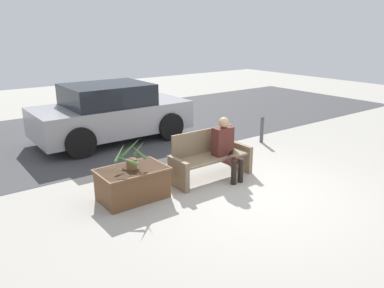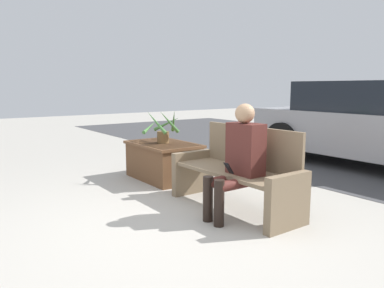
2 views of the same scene
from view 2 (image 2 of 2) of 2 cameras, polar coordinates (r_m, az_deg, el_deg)
The scene contains 6 objects.
ground_plane at distance 3.74m, azimuth -2.10°, elevation -12.63°, with size 30.00×30.00×0.00m, color #ADA89E.
bench at distance 4.24m, azimuth 6.93°, elevation -4.27°, with size 1.64×0.57×0.92m.
person_seated at distance 3.90m, azimuth 7.18°, elevation -1.88°, with size 0.39×0.59×1.19m.
planter_box at distance 5.58m, azimuth -4.39°, elevation -2.40°, with size 1.14×0.74×0.54m.
potted_plant at distance 5.51m, azimuth -4.43°, elevation 2.22°, with size 0.57×0.63×0.50m.
parked_car at distance 7.21m, azimuth 25.48°, elevation 2.79°, with size 3.87×1.98×1.46m.
Camera 2 is at (2.90, -1.94, 1.36)m, focal length 35.00 mm.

